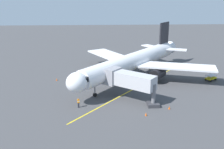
% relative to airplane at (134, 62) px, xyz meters
% --- Properties ---
extents(ground_plane, '(220.00, 220.00, 0.00)m').
position_rel_airplane_xyz_m(ground_plane, '(2.14, 0.86, -4.00)').
color(ground_plane, '#424244').
extents(apron_lead_in_line, '(25.49, 31.13, 0.01)m').
position_rel_airplane_xyz_m(apron_lead_in_line, '(0.18, 6.22, -4.00)').
color(apron_lead_in_line, yellow).
rests_on(apron_lead_in_line, ground).
extents(airplane, '(32.05, 33.92, 11.50)m').
position_rel_airplane_xyz_m(airplane, '(0.00, 0.00, 0.00)').
color(airplane, white).
rests_on(airplane, ground).
extents(jet_bridge, '(10.07, 8.83, 5.40)m').
position_rel_airplane_xyz_m(jet_bridge, '(2.98, 12.13, -0.24)').
color(jet_bridge, '#B7B7BC').
rests_on(jet_bridge, ground).
extents(ground_crew_marshaller, '(0.40, 0.26, 1.71)m').
position_rel_airplane_xyz_m(ground_crew_marshaller, '(11.49, 15.58, -3.12)').
color(ground_crew_marshaller, '#23232D').
rests_on(ground_crew_marshaller, ground).
extents(ground_crew_wing_walker, '(0.44, 0.47, 1.71)m').
position_rel_airplane_xyz_m(ground_crew_wing_walker, '(0.32, 8.30, -3.12)').
color(ground_crew_wing_walker, '#23232D').
rests_on(ground_crew_wing_walker, ground).
extents(baggage_cart_near_nose, '(2.93, 2.66, 1.27)m').
position_rel_airplane_xyz_m(baggage_cart_near_nose, '(-17.17, 2.39, -3.35)').
color(baggage_cart_near_nose, yellow).
rests_on(baggage_cart_near_nose, ground).
extents(safety_cone_nose_left, '(0.32, 0.32, 0.55)m').
position_rel_airplane_xyz_m(safety_cone_nose_left, '(0.53, 19.42, -3.73)').
color(safety_cone_nose_left, '#F2590F').
rests_on(safety_cone_nose_left, ground).
extents(safety_cone_nose_right, '(0.32, 0.32, 0.55)m').
position_rel_airplane_xyz_m(safety_cone_nose_right, '(-3.85, 17.11, -3.73)').
color(safety_cone_nose_right, '#F2590F').
rests_on(safety_cone_nose_right, ground).
extents(safety_cone_wing_port, '(0.32, 0.32, 0.55)m').
position_rel_airplane_xyz_m(safety_cone_wing_port, '(12.80, 5.66, -3.73)').
color(safety_cone_wing_port, '#F2590F').
rests_on(safety_cone_wing_port, ground).
extents(safety_cone_wing_starboard, '(0.32, 0.32, 0.55)m').
position_rel_airplane_xyz_m(safety_cone_wing_starboard, '(17.33, 0.56, -3.73)').
color(safety_cone_wing_starboard, '#F2590F').
rests_on(safety_cone_wing_starboard, ground).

